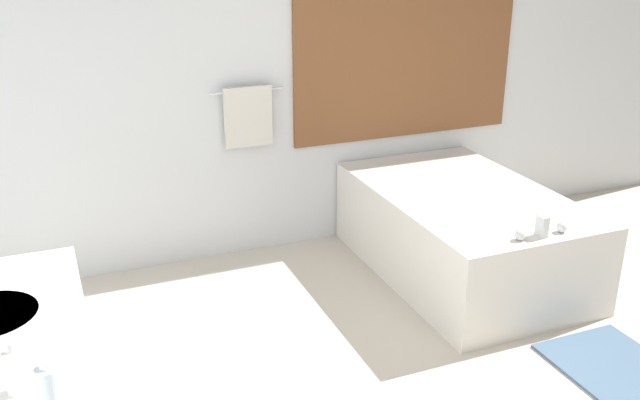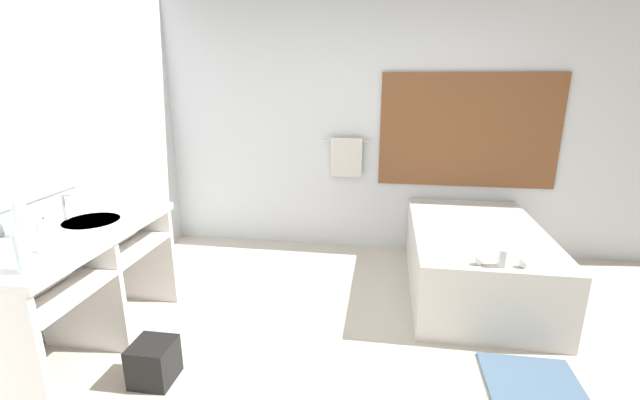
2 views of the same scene
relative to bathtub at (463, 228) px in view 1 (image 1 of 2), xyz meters
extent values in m
cube|color=silver|center=(-0.88, 0.88, 1.04)|extent=(7.40, 0.06, 2.70)
cube|color=brown|center=(0.00, 0.84, 0.95)|extent=(1.70, 0.02, 1.10)
cylinder|color=silver|center=(-1.18, 0.81, 0.84)|extent=(0.50, 0.02, 0.02)
cube|color=beige|center=(-1.18, 0.80, 0.67)|extent=(0.32, 0.04, 0.40)
cube|color=white|center=(-2.73, -0.58, 0.09)|extent=(0.62, 0.04, 0.80)
cylinder|color=beige|center=(-2.68, -0.91, 0.36)|extent=(0.13, 0.38, 0.13)
cube|color=silver|center=(0.00, 0.00, -0.03)|extent=(1.05, 1.69, 0.57)
ellipsoid|color=white|center=(0.00, 0.00, 0.10)|extent=(0.76, 1.22, 0.30)
cube|color=silver|center=(0.00, -0.74, 0.31)|extent=(0.04, 0.07, 0.12)
sphere|color=silver|center=(-0.14, -0.74, 0.28)|extent=(0.06, 0.06, 0.06)
sphere|color=silver|center=(0.14, -0.74, 0.28)|extent=(0.06, 0.06, 0.06)
cylinder|color=silver|center=(-2.53, -1.81, 0.64)|extent=(0.07, 0.07, 0.21)
cylinder|color=white|center=(-2.53, -1.81, 0.75)|extent=(0.04, 0.04, 0.02)
cylinder|color=white|center=(-2.63, -1.58, 0.61)|extent=(0.06, 0.06, 0.14)
cylinder|color=silver|center=(-2.63, -1.58, 0.69)|extent=(0.03, 0.03, 0.03)
cube|color=slate|center=(0.14, -1.27, -0.30)|extent=(0.56, 0.69, 0.02)
camera|label=1|loc=(-2.46, -3.58, 1.85)|focal=40.00mm
camera|label=2|loc=(-0.79, -3.50, 1.48)|focal=24.00mm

